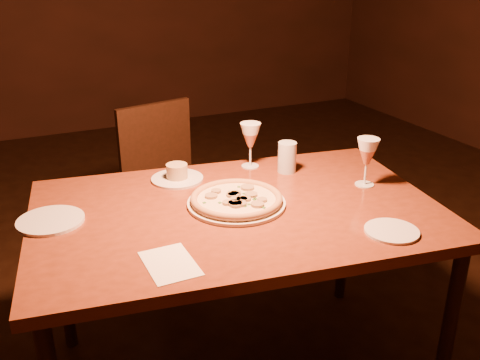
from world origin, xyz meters
name	(u,v)px	position (x,y,z in m)	size (l,w,h in m)	color
floor	(245,344)	(0.00, 0.00, 0.00)	(7.00, 7.00, 0.00)	black
dining_table	(237,225)	(-0.11, -0.16, 0.69)	(1.53, 1.11, 0.76)	maroon
chair_far	(169,179)	(-0.06, 0.81, 0.49)	(0.50, 0.50, 0.87)	black
pizza_plate	(236,200)	(-0.10, -0.14, 0.78)	(0.35, 0.35, 0.04)	silver
ramekin_saucer	(177,175)	(-0.22, 0.17, 0.78)	(0.21, 0.21, 0.07)	silver
wine_glass_far	(250,145)	(0.11, 0.18, 0.85)	(0.09, 0.09, 0.19)	#A86246
wine_glass_right	(366,162)	(0.42, -0.18, 0.85)	(0.09, 0.09, 0.19)	#A86246
water_tumbler	(287,157)	(0.22, 0.07, 0.82)	(0.08, 0.08, 0.13)	silver
side_plate_left	(51,221)	(-0.72, 0.00, 0.76)	(0.22, 0.22, 0.01)	silver
side_plate_near	(392,231)	(0.26, -0.53, 0.76)	(0.17, 0.17, 0.01)	silver
menu_card	(170,263)	(-0.44, -0.42, 0.76)	(0.14, 0.20, 0.00)	white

